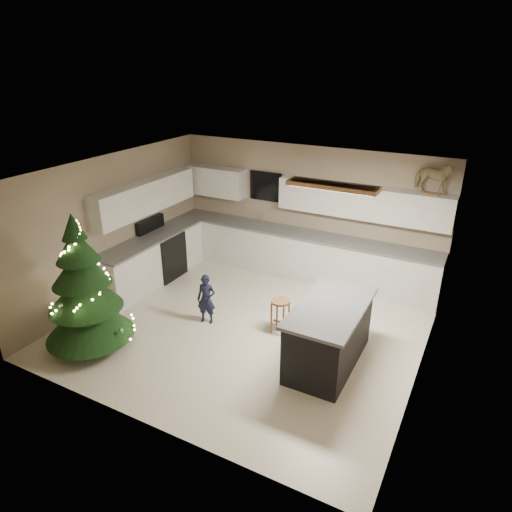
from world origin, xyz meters
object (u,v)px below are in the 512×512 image
at_px(bar_stool, 280,308).
at_px(toddler, 206,299).
at_px(island, 329,334).
at_px(christmas_tree, 85,295).
at_px(rocking_horse, 433,177).

relative_size(bar_stool, toddler, 0.67).
bearing_deg(island, toddler, 177.34).
bearing_deg(toddler, island, -17.13).
bearing_deg(bar_stool, island, -23.04).
height_order(christmas_tree, toddler, christmas_tree).
bearing_deg(toddler, rocking_horse, 25.79).
bearing_deg(island, bar_stool, 156.96).
bearing_deg(island, christmas_tree, -158.63).
distance_m(bar_stool, rocking_horse, 3.36).
distance_m(christmas_tree, toddler, 1.91).
height_order(island, toddler, island).
distance_m(bar_stool, toddler, 1.26).
xyz_separation_m(island, rocking_horse, (0.78, 2.61, 1.81)).
height_order(island, bar_stool, island).
distance_m(island, toddler, 2.18).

